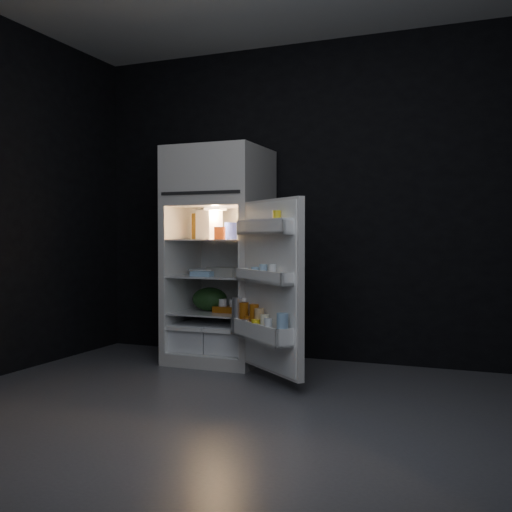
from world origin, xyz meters
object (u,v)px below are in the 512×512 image
at_px(egg_carton, 225,272).
at_px(yogurt_tray, 229,309).
at_px(refrigerator, 220,248).
at_px(fridge_door, 268,289).
at_px(milk_jug, 209,225).

height_order(egg_carton, yogurt_tray, egg_carton).
relative_size(refrigerator, fridge_door, 1.46).
relative_size(fridge_door, yogurt_tray, 4.90).
height_order(refrigerator, fridge_door, refrigerator).
bearing_deg(milk_jug, egg_carton, -6.10).
bearing_deg(egg_carton, fridge_door, -16.48).
distance_m(milk_jug, yogurt_tray, 0.73).
bearing_deg(refrigerator, egg_carton, -51.15).
relative_size(refrigerator, yogurt_tray, 7.14).
relative_size(refrigerator, egg_carton, 5.53).
height_order(refrigerator, milk_jug, refrigerator).
xyz_separation_m(milk_jug, egg_carton, (0.18, -0.08, -0.38)).
bearing_deg(milk_jug, fridge_door, -19.75).
bearing_deg(yogurt_tray, refrigerator, 144.07).
bearing_deg(egg_carton, yogurt_tray, 56.30).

